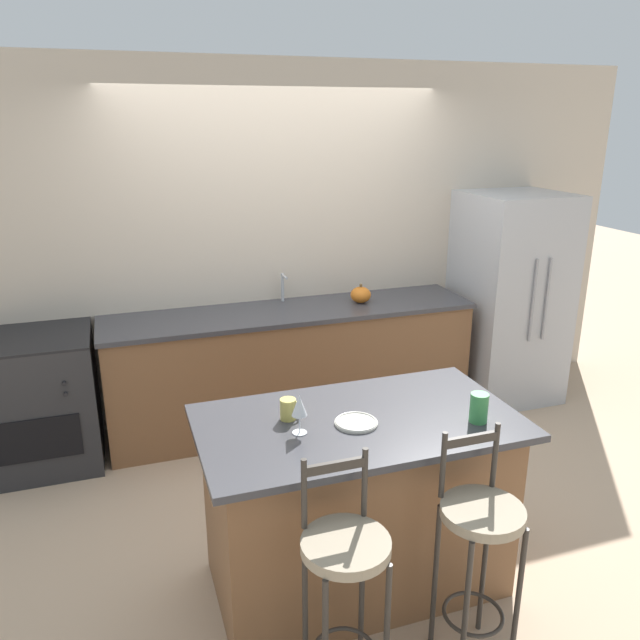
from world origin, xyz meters
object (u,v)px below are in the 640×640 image
oven_range (36,401)px  pumpkin_decoration (361,295)px  coffee_mug (289,409)px  tumbler_cup (479,408)px  refrigerator (508,297)px  dinner_plate (356,422)px  bar_stool_far (479,539)px  wine_glass (299,406)px  bar_stool_near (345,573)px

oven_range → pumpkin_decoration: (2.37, 0.03, 0.53)m
coffee_mug → tumbler_cup: bearing=-20.5°
refrigerator → pumpkin_decoration: (-1.30, 0.06, 0.13)m
dinner_plate → oven_range: bearing=131.0°
oven_range → bar_stool_far: (1.92, -2.39, 0.15)m
oven_range → bar_stool_far: bearing=-51.2°
coffee_mug → pumpkin_decoration: bearing=58.0°
wine_glass → oven_range: bearing=125.7°
bar_stool_far → tumbler_cup: (0.22, 0.40, 0.38)m
bar_stool_near → dinner_plate: bar_stool_near is taller
dinner_plate → wine_glass: bearing=179.6°
dinner_plate → wine_glass: size_ratio=1.07×
bar_stool_near → dinner_plate: 0.71m
refrigerator → oven_range: (-3.67, 0.04, -0.40)m
dinner_plate → bar_stool_near: bearing=-115.4°
coffee_mug → pumpkin_decoration: size_ratio=0.70×
bar_stool_far → wine_glass: bearing=137.1°
oven_range → dinner_plate: (1.59, -1.83, 0.47)m
coffee_mug → wine_glass: bearing=-87.1°
refrigerator → wine_glass: 2.97m
bar_stool_near → pumpkin_decoration: bearing=66.5°
bar_stool_far → dinner_plate: bar_stool_far is taller
oven_range → dinner_plate: 2.47m
dinner_plate → wine_glass: wine_glass is taller
dinner_plate → refrigerator: bearing=40.7°
dinner_plate → bar_stool_far: bearing=-59.4°
wine_glass → tumbler_cup: wine_glass is taller
refrigerator → oven_range: refrigerator is taller
bar_stool_far → bar_stool_near: bearing=-178.7°
oven_range → bar_stool_near: bearing=-61.3°
dinner_plate → tumbler_cup: size_ratio=1.43×
dinner_plate → pumpkin_decoration: (0.78, 1.85, 0.05)m
refrigerator → pumpkin_decoration: size_ratio=10.91×
wine_glass → coffee_mug: 0.17m
tumbler_cup → dinner_plate: bearing=163.9°
dinner_plate → pumpkin_decoration: size_ratio=1.29×
oven_range → pumpkin_decoration: bearing=0.7°
bar_stool_near → wine_glass: (-0.00, 0.58, 0.44)m
bar_stool_far → dinner_plate: size_ratio=5.29×
bar_stool_far → wine_glass: size_ratio=5.67×
oven_range → bar_stool_near: bar_stool_near is taller
oven_range → wine_glass: 2.33m
oven_range → bar_stool_near: 2.74m
bar_stool_near → coffee_mug: bearing=90.8°
wine_glass → pumpkin_decoration: bearing=60.3°
wine_glass → tumbler_cup: bearing=-11.0°
dinner_plate → coffee_mug: 0.32m
bar_stool_far → oven_range: bearing=128.8°
refrigerator → dinner_plate: refrigerator is taller
bar_stool_near → wine_glass: bearing=90.2°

